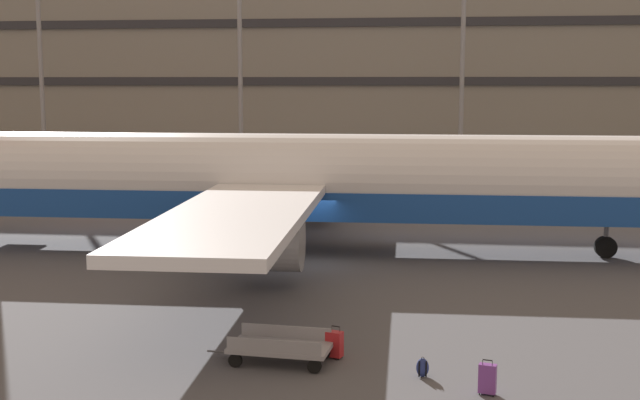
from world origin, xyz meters
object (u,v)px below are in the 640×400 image
at_px(airliner, 292,181).
at_px(baggage_cart, 280,347).
at_px(suitcase_large, 487,379).
at_px(suitcase_small, 334,344).
at_px(backpack_navy, 423,368).

distance_m(airliner, baggage_cart, 14.59).
bearing_deg(suitcase_large, suitcase_small, 150.69).
distance_m(airliner, suitcase_large, 17.52).
xyz_separation_m(airliner, suitcase_large, (7.06, -15.82, -2.65)).
height_order(airliner, backpack_navy, airliner).
bearing_deg(backpack_navy, suitcase_small, 154.19).
xyz_separation_m(backpack_navy, baggage_cart, (-3.68, 0.57, 0.20)).
bearing_deg(baggage_cart, suitcase_large, -17.04).
distance_m(suitcase_small, suitcase_large, 4.38).
bearing_deg(airliner, backpack_navy, -69.40).
bearing_deg(suitcase_large, airliner, 114.05).
relative_size(airliner, backpack_navy, 75.11).
height_order(airliner, baggage_cart, airliner).
bearing_deg(suitcase_small, airliner, 103.35).
height_order(backpack_navy, baggage_cart, baggage_cart).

